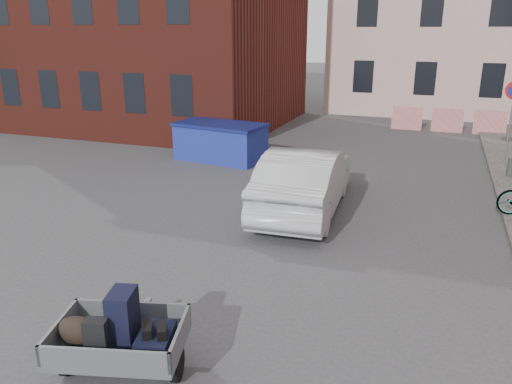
% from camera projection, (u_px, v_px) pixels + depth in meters
% --- Properties ---
extents(ground, '(120.00, 120.00, 0.00)m').
position_uv_depth(ground, '(217.00, 256.00, 9.89)').
color(ground, '#38383A').
rests_on(ground, ground).
extents(far_building, '(6.00, 6.00, 8.00)m').
position_uv_depth(far_building, '(86.00, 34.00, 34.85)').
color(far_building, maroon).
rests_on(far_building, ground).
extents(barriers, '(4.70, 0.18, 1.00)m').
position_uv_depth(barriers, '(447.00, 121.00, 21.74)').
color(barriers, red).
rests_on(barriers, ground).
extents(trailer, '(1.83, 1.96, 1.20)m').
position_uv_depth(trailer, '(119.00, 335.00, 6.29)').
color(trailer, black).
rests_on(trailer, ground).
extents(dumpster, '(3.23, 2.00, 1.27)m').
position_uv_depth(dumpster, '(220.00, 141.00, 17.02)').
color(dumpster, '#20309C').
rests_on(dumpster, ground).
extents(silver_car, '(1.97, 4.91, 1.59)m').
position_uv_depth(silver_car, '(305.00, 180.00, 12.16)').
color(silver_car, '#BABCC2').
rests_on(silver_car, ground).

